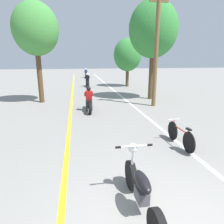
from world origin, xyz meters
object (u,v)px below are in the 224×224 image
at_px(roadside_tree_right_far, 128,55).
at_px(bicycle_parked, 180,135).
at_px(motorcycle_rider_far, 86,74).
at_px(utility_pole, 156,50).
at_px(motorcycle_foreground, 141,189).
at_px(motorcycle_rider_mid, 87,81).
at_px(roadside_tree_right_near, 153,29).
at_px(motorcycle_rider_lead, 89,102).
at_px(roadside_tree_left, 36,30).

distance_m(roadside_tree_right_far, bicycle_parked, 15.36).
bearing_deg(motorcycle_rider_far, roadside_tree_right_far, -71.12).
distance_m(utility_pole, bicycle_parked, 6.64).
distance_m(utility_pole, motorcycle_rider_far, 20.63).
height_order(motorcycle_foreground, motorcycle_rider_mid, motorcycle_rider_mid).
xyz_separation_m(utility_pole, roadside_tree_right_near, (0.61, 2.21, 1.40)).
xyz_separation_m(motorcycle_rider_lead, bicycle_parked, (2.66, -5.18, -0.16)).
bearing_deg(motorcycle_rider_mid, motorcycle_foreground, -90.14).
relative_size(utility_pole, roadside_tree_right_far, 1.33).
bearing_deg(bicycle_parked, motorcycle_rider_lead, 117.17).
relative_size(roadside_tree_left, motorcycle_rider_far, 2.91).
distance_m(utility_pole, motorcycle_foreground, 9.54).
bearing_deg(motorcycle_rider_far, utility_pole, -81.22).
bearing_deg(motorcycle_rider_lead, roadside_tree_right_near, 31.41).
height_order(utility_pole, motorcycle_rider_far, utility_pole).
bearing_deg(bicycle_parked, motorcycle_foreground, -130.29).
bearing_deg(utility_pole, roadside_tree_right_far, 85.95).
xyz_separation_m(motorcycle_foreground, motorcycle_rider_far, (0.42, 28.58, 0.11)).
bearing_deg(motorcycle_foreground, bicycle_parked, 49.71).
bearing_deg(motorcycle_foreground, utility_pole, 67.07).
distance_m(roadside_tree_right_near, motorcycle_rider_lead, 6.85).
distance_m(motorcycle_rider_lead, motorcycle_rider_far, 20.83).
xyz_separation_m(motorcycle_foreground, motorcycle_rider_lead, (-0.46, 7.76, 0.07)).
xyz_separation_m(roadside_tree_right_near, motorcycle_rider_mid, (-4.11, 7.53, -4.19)).
relative_size(motorcycle_foreground, motorcycle_rider_mid, 1.04).
relative_size(roadside_tree_left, motorcycle_foreground, 2.90).
relative_size(motorcycle_foreground, motorcycle_rider_far, 1.00).
xyz_separation_m(utility_pole, roadside_tree_right_far, (0.65, 9.18, -0.12)).
bearing_deg(roadside_tree_right_near, motorcycle_rider_mid, 118.60).
bearing_deg(utility_pole, motorcycle_rider_lead, -171.38).
height_order(roadside_tree_right_far, motorcycle_rider_far, roadside_tree_right_far).
xyz_separation_m(roadside_tree_right_far, motorcycle_rider_lead, (-4.65, -9.79, -2.69)).
distance_m(roadside_tree_right_near, roadside_tree_left, 7.58).
bearing_deg(utility_pole, roadside_tree_right_near, 74.59).
bearing_deg(roadside_tree_left, motorcycle_rider_lead, -44.49).
bearing_deg(motorcycle_rider_lead, motorcycle_foreground, -86.59).
distance_m(motorcycle_rider_lead, bicycle_parked, 5.82).
xyz_separation_m(utility_pole, bicycle_parked, (-1.35, -5.78, -2.96)).
distance_m(utility_pole, motorcycle_rider_lead, 4.93).
xyz_separation_m(roadside_tree_right_far, bicycle_parked, (-2.00, -14.96, -2.84)).
distance_m(roadside_tree_right_near, motorcycle_rider_mid, 9.54).
xyz_separation_m(roadside_tree_right_far, motorcycle_rider_far, (-3.77, 11.03, -2.65)).
bearing_deg(motorcycle_rider_lead, bicycle_parked, -62.83).
bearing_deg(motorcycle_rider_far, motorcycle_rider_mid, -92.06).
xyz_separation_m(roadside_tree_right_near, roadside_tree_right_far, (0.04, 6.97, -1.52)).
xyz_separation_m(roadside_tree_left, motorcycle_foreground, (3.43, -10.68, -4.10)).
bearing_deg(utility_pole, motorcycle_rider_far, 98.78).
bearing_deg(utility_pole, motorcycle_foreground, -112.93).
bearing_deg(roadside_tree_right_near, roadside_tree_right_far, 89.67).
xyz_separation_m(motorcycle_rider_far, bicycle_parked, (1.77, -25.99, -0.19)).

